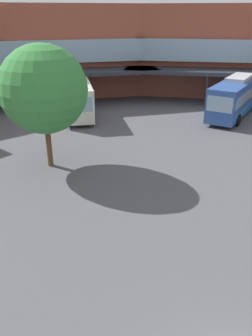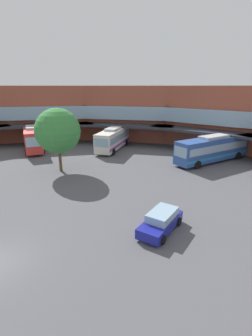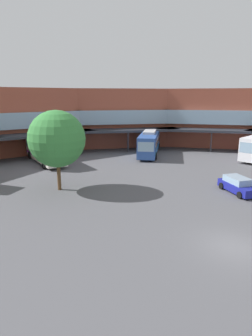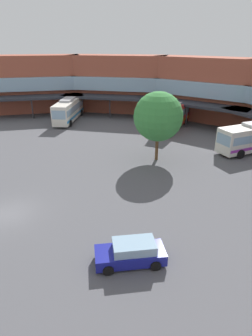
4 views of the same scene
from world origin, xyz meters
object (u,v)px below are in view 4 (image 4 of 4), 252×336
object	(u,v)px
bus_4	(69,110)
bus_5	(172,116)
plaza_tree	(158,117)
parked_car	(131,253)

from	to	relation	value
bus_4	bus_5	bearing A→B (deg)	79.10
plaza_tree	parked_car	bearing A→B (deg)	-26.74
parked_car	bus_5	bearing A→B (deg)	-110.71
parked_car	plaza_tree	distance (m)	18.17
bus_4	parked_car	distance (m)	36.85
plaza_tree	bus_5	bearing A→B (deg)	148.36
parked_car	plaza_tree	world-z (taller)	plaza_tree
parked_car	plaza_tree	size ratio (longest dim) A/B	0.58
bus_5	parked_car	world-z (taller)	bus_5
bus_4	parked_car	world-z (taller)	bus_4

